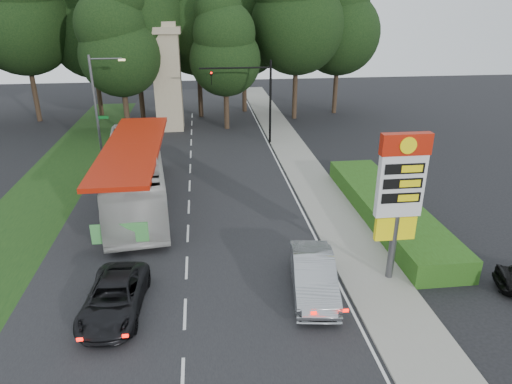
{
  "coord_description": "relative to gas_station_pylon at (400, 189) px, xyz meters",
  "views": [
    {
      "loc": [
        1.05,
        -14.87,
        11.73
      ],
      "look_at": [
        3.77,
        7.69,
        2.2
      ],
      "focal_mm": 32.0,
      "sensor_mm": 36.0,
      "label": 1
    }
  ],
  "objects": [
    {
      "name": "gas_station_pylon",
      "position": [
        0.0,
        0.0,
        0.0
      ],
      "size": [
        2.1,
        0.45,
        6.85
      ],
      "color": "#59595E",
      "rests_on": "ground"
    },
    {
      "name": "tree_center_right",
      "position": [
        -8.2,
        33.01,
        6.57
      ],
      "size": [
        9.24,
        9.24,
        18.15
      ],
      "color": "#2D2116",
      "rests_on": "ground"
    },
    {
      "name": "tree_west_mid",
      "position": [
        -25.2,
        33.01,
        7.24
      ],
      "size": [
        9.8,
        9.8,
        19.25
      ],
      "color": "#2D2116",
      "rests_on": "ground"
    },
    {
      "name": "tree_east_mid",
      "position": [
        1.8,
        31.01,
        6.91
      ],
      "size": [
        9.52,
        9.52,
        18.7
      ],
      "color": "#2D2116",
      "rests_on": "ground"
    },
    {
      "name": "monument",
      "position": [
        -11.2,
        28.01,
        0.66
      ],
      "size": [
        3.0,
        3.0,
        10.05
      ],
      "color": "tan",
      "rests_on": "ground"
    },
    {
      "name": "sidewalk_right",
      "position": [
        -0.7,
        10.01,
        -4.39
      ],
      "size": [
        3.0,
        80.0,
        0.12
      ],
      "primitive_type": "cube",
      "color": "gray",
      "rests_on": "ground"
    },
    {
      "name": "road_surface",
      "position": [
        -9.2,
        10.01,
        -4.44
      ],
      "size": [
        14.0,
        80.0,
        0.02
      ],
      "primitive_type": "cube",
      "color": "black",
      "rests_on": "ground"
    },
    {
      "name": "suv_charcoal",
      "position": [
        -12.0,
        -0.97,
        -3.77
      ],
      "size": [
        2.54,
        4.99,
        1.35
      ],
      "primitive_type": "imported",
      "rotation": [
        0.0,
        0.0,
        -0.06
      ],
      "color": "black",
      "rests_on": "ground"
    },
    {
      "name": "tree_far_east",
      "position": [
        6.8,
        33.01,
        5.9
      ],
      "size": [
        8.68,
        8.68,
        17.05
      ],
      "color": "#2D2116",
      "rests_on": "ground"
    },
    {
      "name": "tree_monument_left",
      "position": [
        -15.2,
        27.01,
        4.23
      ],
      "size": [
        7.28,
        7.28,
        14.3
      ],
      "color": "#2D2116",
      "rests_on": "ground"
    },
    {
      "name": "hedge",
      "position": [
        2.3,
        6.01,
        -3.85
      ],
      "size": [
        3.0,
        14.0,
        1.2
      ],
      "primitive_type": "cube",
      "color": "#264A13",
      "rests_on": "ground"
    },
    {
      "name": "tree_east_near",
      "position": [
        -3.2,
        35.01,
        5.23
      ],
      "size": [
        8.12,
        8.12,
        15.95
      ],
      "color": "#2D2116",
      "rests_on": "ground"
    },
    {
      "name": "tree_monument_right",
      "position": [
        -5.7,
        27.51,
        3.56
      ],
      "size": [
        6.72,
        6.72,
        13.2
      ],
      "color": "#2D2116",
      "rests_on": "ground"
    },
    {
      "name": "transit_bus",
      "position": [
        -12.35,
        10.04,
        -2.54
      ],
      "size": [
        4.74,
        13.95,
        3.81
      ],
      "primitive_type": "imported",
      "rotation": [
        0.0,
        0.0,
        0.11
      ],
      "color": "beige",
      "rests_on": "ground"
    },
    {
      "name": "traffic_signal_mast",
      "position": [
        -3.52,
        22.0,
        0.22
      ],
      "size": [
        6.1,
        0.35,
        7.2
      ],
      "color": "black",
      "rests_on": "ground"
    },
    {
      "name": "tree_west_near",
      "position": [
        -19.2,
        35.01,
        5.57
      ],
      "size": [
        8.4,
        8.4,
        16.5
      ],
      "color": "#2D2116",
      "rests_on": "ground"
    },
    {
      "name": "ground",
      "position": [
        -9.2,
        -1.99,
        -4.45
      ],
      "size": [
        120.0,
        120.0,
        0.0
      ],
      "primitive_type": "plane",
      "color": "black",
      "rests_on": "ground"
    },
    {
      "name": "streetlight_signs",
      "position": [
        -16.19,
        20.01,
        -0.01
      ],
      "size": [
        2.75,
        0.98,
        8.0
      ],
      "color": "#59595E",
      "rests_on": "ground"
    },
    {
      "name": "grass_verge_left",
      "position": [
        -18.7,
        16.01,
        -4.44
      ],
      "size": [
        5.0,
        50.0,
        0.02
      ],
      "primitive_type": "cube",
      "color": "#193814",
      "rests_on": "ground"
    },
    {
      "name": "sedan_silver",
      "position": [
        -3.7,
        -0.62,
        -3.61
      ],
      "size": [
        2.42,
        5.28,
        1.68
      ],
      "primitive_type": "imported",
      "rotation": [
        0.0,
        0.0,
        -0.13
      ],
      "color": "#979B9E",
      "rests_on": "ground"
    }
  ]
}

